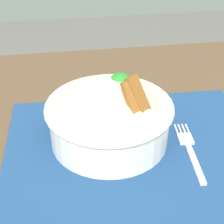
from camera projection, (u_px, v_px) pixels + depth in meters
table at (112, 187)px, 0.55m from camera, size 1.22×0.77×0.78m
placemat at (136, 149)px, 0.51m from camera, size 0.40×0.31×0.00m
bowl at (112, 114)px, 0.50m from camera, size 0.20×0.20×0.12m
fork at (189, 148)px, 0.51m from camera, size 0.03×0.14×0.00m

